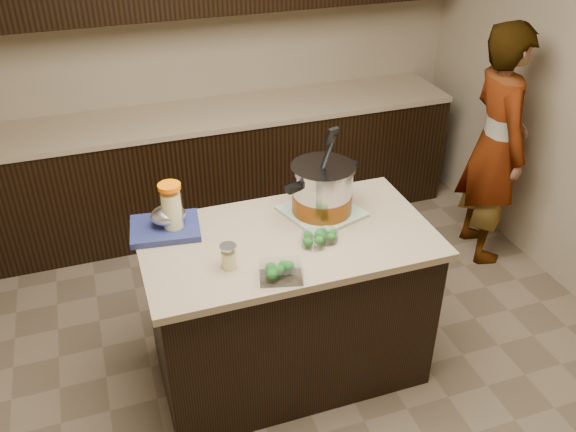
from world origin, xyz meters
The scene contains 13 objects.
ground_plane centered at (0.00, 0.00, 0.00)m, with size 4.00×4.00×0.00m, color brown.
room_shell centered at (0.00, 0.00, 1.71)m, with size 4.04×4.04×2.72m.
back_cabinets centered at (0.00, 1.74, 0.94)m, with size 3.60×0.63×2.33m.
island centered at (0.00, 0.00, 0.45)m, with size 1.46×0.81×0.90m.
dish_towel centered at (0.24, 0.15, 0.91)m, with size 0.36×0.36×0.02m, color #577E55.
stock_pot centered at (0.24, 0.15, 1.03)m, with size 0.45×0.42×0.47m.
lemonade_pitcher centered at (-0.53, 0.22, 1.03)m, with size 0.15×0.15×0.27m.
mason_jar centered at (-0.34, -0.15, 0.96)m, with size 0.09×0.09×0.13m.
broccoli_tub_left centered at (0.09, -0.11, 0.93)m, with size 0.14×0.14×0.06m.
broccoli_tub_right centered at (0.17, -0.10, 0.92)m, with size 0.11×0.11×0.05m.
broccoli_tub_rect centered at (-0.14, -0.31, 0.93)m, with size 0.22×0.18×0.07m.
blue_tray centered at (-0.56, 0.25, 0.94)m, with size 0.37×0.31×0.13m.
person centered at (1.70, 0.67, 0.83)m, with size 0.61×0.40×1.66m, color gray.
Camera 1 is at (-0.81, -2.38, 2.60)m, focal length 38.00 mm.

